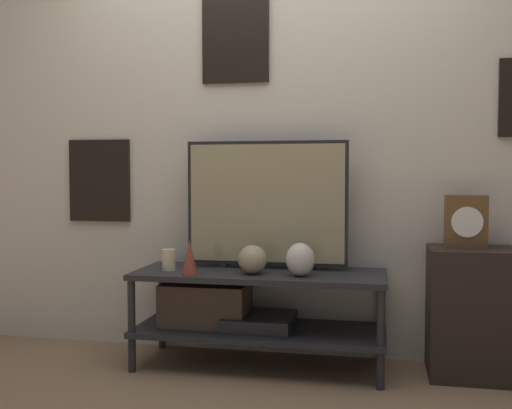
{
  "coord_description": "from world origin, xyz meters",
  "views": [
    {
      "loc": [
        0.62,
        -2.8,
        1.03
      ],
      "look_at": [
        -0.02,
        0.29,
        0.87
      ],
      "focal_mm": 42.0,
      "sensor_mm": 36.0,
      "label": 1
    }
  ],
  "objects_px": {
    "vase_slim_bronze": "(190,258)",
    "vase_urn_stoneware": "(300,260)",
    "vase_round_glass": "(252,260)",
    "mantel_clock": "(466,221)",
    "television": "(266,203)",
    "candle_jar": "(169,260)"
  },
  "relations": [
    {
      "from": "television",
      "to": "mantel_clock",
      "type": "xyz_separation_m",
      "value": [
        1.03,
        -0.02,
        -0.08
      ]
    },
    {
      "from": "vase_slim_bronze",
      "to": "vase_urn_stoneware",
      "type": "bearing_deg",
      "value": 8.31
    },
    {
      "from": "vase_slim_bronze",
      "to": "vase_urn_stoneware",
      "type": "xyz_separation_m",
      "value": [
        0.56,
        0.08,
        -0.01
      ]
    },
    {
      "from": "vase_slim_bronze",
      "to": "candle_jar",
      "type": "bearing_deg",
      "value": 141.39
    },
    {
      "from": "television",
      "to": "vase_urn_stoneware",
      "type": "bearing_deg",
      "value": -44.7
    },
    {
      "from": "candle_jar",
      "to": "mantel_clock",
      "type": "bearing_deg",
      "value": 5.57
    },
    {
      "from": "vase_round_glass",
      "to": "vase_urn_stoneware",
      "type": "xyz_separation_m",
      "value": [
        0.25,
        -0.02,
        0.01
      ]
    },
    {
      "from": "television",
      "to": "vase_slim_bronze",
      "type": "relative_size",
      "value": 4.87
    },
    {
      "from": "vase_round_glass",
      "to": "vase_urn_stoneware",
      "type": "distance_m",
      "value": 0.25
    },
    {
      "from": "vase_slim_bronze",
      "to": "mantel_clock",
      "type": "distance_m",
      "value": 1.42
    },
    {
      "from": "vase_slim_bronze",
      "to": "vase_round_glass",
      "type": "bearing_deg",
      "value": 18.31
    },
    {
      "from": "vase_round_glass",
      "to": "mantel_clock",
      "type": "xyz_separation_m",
      "value": [
        1.07,
        0.17,
        0.2
      ]
    },
    {
      "from": "vase_urn_stoneware",
      "to": "mantel_clock",
      "type": "xyz_separation_m",
      "value": [
        0.82,
        0.19,
        0.19
      ]
    },
    {
      "from": "candle_jar",
      "to": "television",
      "type": "bearing_deg",
      "value": 18.27
    },
    {
      "from": "vase_round_glass",
      "to": "mantel_clock",
      "type": "height_order",
      "value": "mantel_clock"
    },
    {
      "from": "vase_round_glass",
      "to": "television",
      "type": "bearing_deg",
      "value": 78.84
    },
    {
      "from": "vase_round_glass",
      "to": "vase_slim_bronze",
      "type": "height_order",
      "value": "vase_slim_bronze"
    },
    {
      "from": "vase_round_glass",
      "to": "mantel_clock",
      "type": "relative_size",
      "value": 0.56
    },
    {
      "from": "vase_slim_bronze",
      "to": "candle_jar",
      "type": "distance_m",
      "value": 0.21
    },
    {
      "from": "vase_round_glass",
      "to": "vase_urn_stoneware",
      "type": "bearing_deg",
      "value": -4.6
    },
    {
      "from": "vase_round_glass",
      "to": "candle_jar",
      "type": "height_order",
      "value": "vase_round_glass"
    },
    {
      "from": "vase_urn_stoneware",
      "to": "candle_jar",
      "type": "distance_m",
      "value": 0.72
    }
  ]
}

